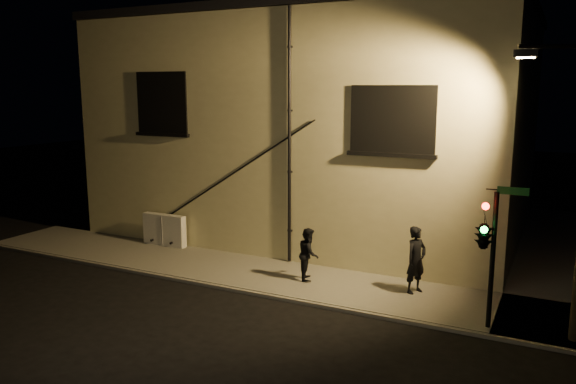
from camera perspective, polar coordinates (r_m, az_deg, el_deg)
The scene contains 7 objects.
ground at distance 15.98m, azimuth 1.30°, elevation -11.19°, with size 90.00×90.00×0.00m, color black.
sidewalk at distance 19.44m, azimuth 10.17°, elevation -7.18°, with size 21.00×16.00×0.12m.
building at distance 24.34m, azimuth 3.97°, elevation 6.91°, with size 16.20×12.23×8.80m.
utility_cabinet at distance 21.49m, azimuth -12.44°, elevation -3.77°, with size 1.78×0.30×1.17m, color silver.
pedestrian_a at distance 16.51m, azimuth 12.88°, elevation -6.73°, with size 0.71×0.46×1.94m, color black.
pedestrian_b at distance 17.26m, azimuth 2.12°, elevation -6.29°, with size 0.78×0.61×1.61m, color black.
traffic_signal at distance 14.20m, azimuth 19.35°, elevation -4.00°, with size 1.31×2.08×3.52m.
Camera 1 is at (6.29, -13.46, 5.88)m, focal length 35.00 mm.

